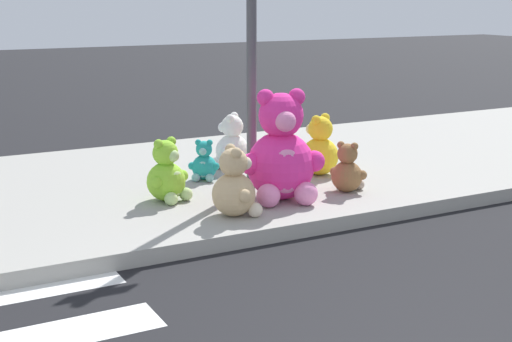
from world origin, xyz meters
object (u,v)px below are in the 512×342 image
sign_pole (252,33)px  plush_white (231,146)px  plush_pink_large (281,156)px  plush_yellow (318,150)px  plush_lime (167,176)px  plush_teal (204,164)px  plush_brown (347,171)px  plush_tan (236,188)px

sign_pole → plush_white: size_ratio=4.66×
plush_pink_large → plush_yellow: bearing=38.7°
sign_pole → plush_pink_large: bearing=-85.8°
plush_pink_large → plush_yellow: 1.23m
plush_lime → plush_teal: bearing=42.3°
sign_pole → plush_yellow: sign_pole is taller
plush_yellow → plush_brown: 0.83m
plush_teal → plush_white: (0.54, 0.41, 0.08)m
plush_tan → plush_lime: (-0.39, 0.81, -0.01)m
sign_pole → plush_white: bearing=77.3°
plush_white → plush_lime: plush_white is taller
plush_teal → plush_lime: bearing=-137.7°
plush_brown → plush_yellow: bearing=79.9°
plush_lime → plush_brown: 1.96m
plush_tan → plush_lime: plush_tan is taller
plush_white → plush_tan: plush_tan is taller
plush_pink_large → plush_yellow: plush_pink_large is taller
plush_white → plush_yellow: bearing=-46.2°
plush_teal → plush_yellow: 1.38m
plush_pink_large → plush_brown: 0.84m
plush_yellow → plush_brown: plush_yellow is taller
plush_teal → sign_pole: bearing=-60.6°
plush_teal → plush_tan: (-0.31, -1.45, 0.09)m
sign_pole → plush_brown: sign_pole is taller
plush_lime → plush_pink_large: bearing=-25.8°
plush_pink_large → plush_brown: plush_pink_large is taller
plush_teal → plush_tan: plush_tan is taller
plush_yellow → plush_tan: size_ratio=1.05×
plush_white → plush_brown: (0.63, -1.61, -0.05)m
plush_yellow → plush_lime: plush_yellow is taller
sign_pole → plush_yellow: size_ratio=4.38×
sign_pole → plush_white: (0.22, 0.98, -1.42)m
sign_pole → plush_pink_large: 1.36m
sign_pole → plush_teal: size_ratio=6.74×
plush_tan → plush_lime: size_ratio=1.05×
plush_pink_large → plush_teal: plush_pink_large is taller
plush_teal → plush_tan: 1.48m
sign_pole → plush_white: sign_pole is taller
plush_white → plush_lime: size_ratio=1.03×
plush_pink_large → plush_yellow: (0.95, 0.76, -0.17)m
plush_yellow → plush_white: plush_yellow is taller
plush_pink_large → plush_tan: 0.76m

